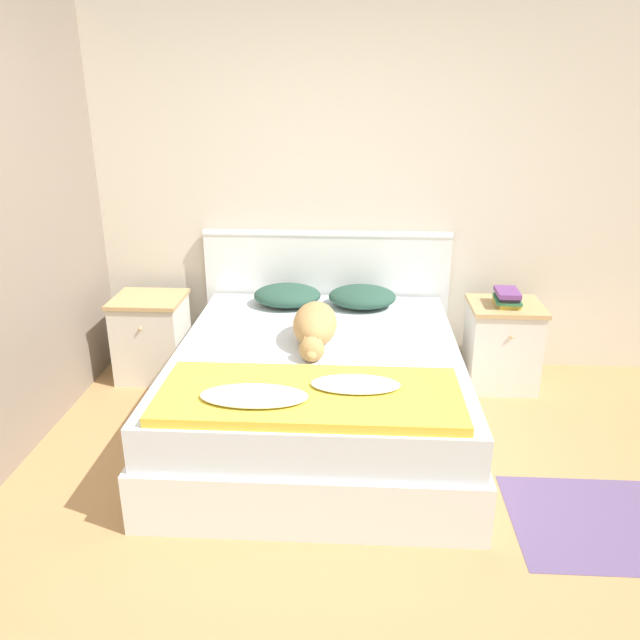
{
  "coord_description": "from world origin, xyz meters",
  "views": [
    {
      "loc": [
        0.21,
        -2.34,
        2.0
      ],
      "look_at": [
        0.01,
        1.23,
        0.66
      ],
      "focal_mm": 35.0,
      "sensor_mm": 36.0,
      "label": 1
    }
  ],
  "objects": [
    {
      "name": "ground_plane",
      "position": [
        0.0,
        0.0,
        0.0
      ],
      "size": [
        16.0,
        16.0,
        0.0
      ],
      "primitive_type": "plane",
      "color": "tan"
    },
    {
      "name": "wall_back",
      "position": [
        0.0,
        2.13,
        1.27
      ],
      "size": [
        9.0,
        0.06,
        2.55
      ],
      "color": "beige",
      "rests_on": "ground_plane"
    },
    {
      "name": "wall_side_left",
      "position": [
        -1.68,
        1.05,
        1.27
      ],
      "size": [
        0.06,
        3.1,
        2.55
      ],
      "color": "gray",
      "rests_on": "ground_plane"
    },
    {
      "name": "bed",
      "position": [
        0.01,
        1.02,
        0.27
      ],
      "size": [
        1.71,
        2.02,
        0.56
      ],
      "color": "white",
      "rests_on": "ground_plane"
    },
    {
      "name": "headboard",
      "position": [
        0.01,
        2.06,
        0.53
      ],
      "size": [
        1.79,
        0.06,
        1.03
      ],
      "color": "white",
      "rests_on": "ground_plane"
    },
    {
      "name": "nightstand_left",
      "position": [
        -1.24,
        1.74,
        0.3
      ],
      "size": [
        0.49,
        0.45,
        0.61
      ],
      "color": "silver",
      "rests_on": "ground_plane"
    },
    {
      "name": "nightstand_right",
      "position": [
        1.25,
        1.74,
        0.3
      ],
      "size": [
        0.49,
        0.45,
        0.61
      ],
      "color": "silver",
      "rests_on": "ground_plane"
    },
    {
      "name": "pillow_left",
      "position": [
        -0.26,
        1.79,
        0.63
      ],
      "size": [
        0.47,
        0.4,
        0.14
      ],
      "color": "#284C3D",
      "rests_on": "bed"
    },
    {
      "name": "pillow_right",
      "position": [
        0.27,
        1.79,
        0.63
      ],
      "size": [
        0.47,
        0.4,
        0.14
      ],
      "color": "#284C3D",
      "rests_on": "bed"
    },
    {
      "name": "quilt",
      "position": [
        -0.01,
        0.37,
        0.59
      ],
      "size": [
        1.48,
        0.62,
        0.09
      ],
      "color": "yellow",
      "rests_on": "bed"
    },
    {
      "name": "dog",
      "position": [
        -0.02,
        1.1,
        0.66
      ],
      "size": [
        0.26,
        0.69,
        0.23
      ],
      "color": "tan",
      "rests_on": "bed"
    },
    {
      "name": "book_stack",
      "position": [
        1.24,
        1.72,
        0.66
      ],
      "size": [
        0.18,
        0.24,
        0.11
      ],
      "color": "gold",
      "rests_on": "nightstand_right"
    },
    {
      "name": "rug",
      "position": [
        1.57,
        0.24,
        0.0
      ],
      "size": [
        1.13,
        0.73,
        0.0
      ],
      "color": "#604C75",
      "rests_on": "ground_plane"
    }
  ]
}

